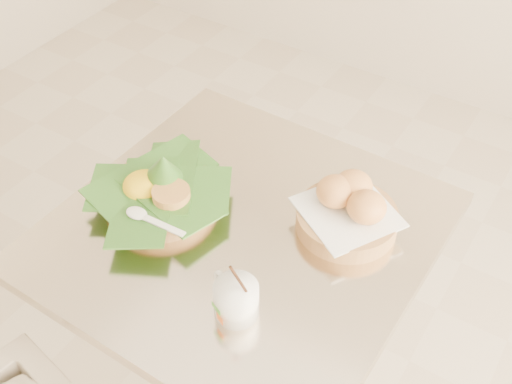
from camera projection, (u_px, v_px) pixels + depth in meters
The scene contains 4 objects.
cafe_table at pixel (243, 296), 1.42m from camera, with size 0.71×0.71×0.75m.
rice_basket at pixel (160, 189), 1.29m from camera, with size 0.29×0.29×0.14m.
bread_basket at pixel (349, 210), 1.25m from camera, with size 0.23×0.23×0.10m.
coffee_mug at pixel (235, 298), 1.10m from camera, with size 0.11×0.09×0.14m.
Camera 1 is at (0.62, -0.67, 1.68)m, focal length 45.00 mm.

